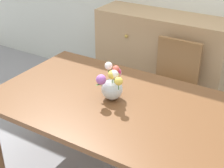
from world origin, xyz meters
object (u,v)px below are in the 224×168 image
(dining_table, at_px, (116,110))
(flower_vase, at_px, (112,84))
(dresser, at_px, (160,59))
(chair_far, at_px, (172,82))

(dining_table, bearing_deg, flower_vase, 155.38)
(dresser, bearing_deg, chair_far, -54.31)
(dining_table, xyz_separation_m, chair_far, (0.09, 0.88, -0.14))
(dining_table, xyz_separation_m, dresser, (-0.23, 1.33, -0.16))
(chair_far, distance_m, dresser, 0.55)
(dining_table, distance_m, dresser, 1.36)
(flower_vase, bearing_deg, dresser, 98.06)
(flower_vase, bearing_deg, dining_table, -24.62)
(chair_far, height_order, dresser, dresser)
(dining_table, height_order, flower_vase, flower_vase)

